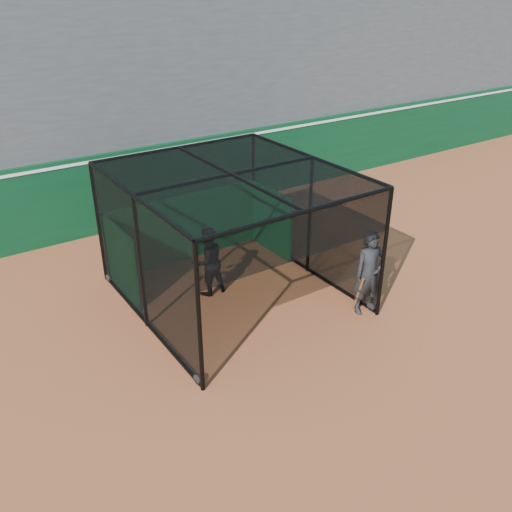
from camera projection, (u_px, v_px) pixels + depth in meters
ground at (264, 366)px, 11.24m from camera, size 120.00×120.00×0.00m
outfield_wall at (110, 190)px, 16.92m from camera, size 50.00×0.50×2.50m
grandstand at (58, 69)px, 18.25m from camera, size 50.00×7.85×8.95m
batting_cage at (233, 238)px, 13.03m from camera, size 4.85×5.40×3.21m
batter at (208, 261)px, 13.48m from camera, size 0.89×0.71×1.80m
on_deck_player at (369, 273)px, 12.63m from camera, size 0.87×0.68×2.10m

